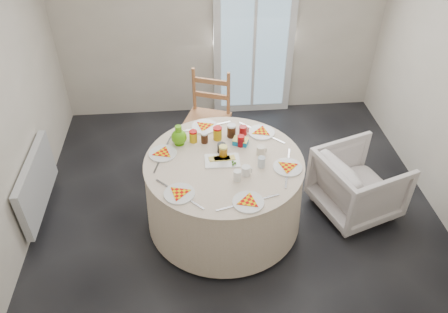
{
  "coord_description": "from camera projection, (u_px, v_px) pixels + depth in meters",
  "views": [
    {
      "loc": [
        -0.41,
        -3.09,
        3.19
      ],
      "look_at": [
        -0.15,
        -0.07,
        0.8
      ],
      "focal_mm": 35.0,
      "sensor_mm": 36.0,
      "label": 1
    }
  ],
  "objects": [
    {
      "name": "wooden_chair",
      "position": [
        207.0,
        123.0,
        4.86
      ],
      "size": [
        0.59,
        0.57,
        1.04
      ],
      "primitive_type": null,
      "rotation": [
        0.0,
        0.0,
        -0.35
      ],
      "color": "#996142",
      "rests_on": "floor"
    },
    {
      "name": "butter_tub",
      "position": [
        241.0,
        141.0,
        4.07
      ],
      "size": [
        0.17,
        0.15,
        0.06
      ],
      "primitive_type": "cube",
      "rotation": [
        0.0,
        0.0,
        -0.38
      ],
      "color": "#0A78B2",
      "rests_on": "table"
    },
    {
      "name": "mugs_glasses",
      "position": [
        243.0,
        153.0,
        3.87
      ],
      "size": [
        0.63,
        0.63,
        0.11
      ],
      "primitive_type": null,
      "rotation": [
        0.0,
        0.0,
        -0.08
      ],
      "color": "#A5A5A5",
      "rests_on": "table"
    },
    {
      "name": "green_pitcher",
      "position": [
        179.0,
        133.0,
        4.02
      ],
      "size": [
        0.19,
        0.19,
        0.19
      ],
      "primitive_type": null,
      "rotation": [
        0.0,
        0.0,
        -0.43
      ],
      "color": "#55AE10",
      "rests_on": "table"
    },
    {
      "name": "glass_door",
      "position": [
        254.0,
        36.0,
        5.32
      ],
      "size": [
        1.0,
        0.08,
        2.1
      ],
      "primitive_type": "cube",
      "color": "silver",
      "rests_on": "floor"
    },
    {
      "name": "table",
      "position": [
        224.0,
        192.0,
        4.12
      ],
      "size": [
        1.48,
        1.48,
        0.75
      ],
      "primitive_type": "cylinder",
      "color": "beige",
      "rests_on": "floor"
    },
    {
      "name": "cheese_platter",
      "position": [
        222.0,
        159.0,
        3.87
      ],
      "size": [
        0.31,
        0.21,
        0.04
      ],
      "primitive_type": null,
      "rotation": [
        0.0,
        0.0,
        -0.02
      ],
      "color": "white",
      "rests_on": "table"
    },
    {
      "name": "armchair",
      "position": [
        359.0,
        180.0,
        4.23
      ],
      "size": [
        0.87,
        0.9,
        0.74
      ],
      "primitive_type": "imported",
      "rotation": [
        0.0,
        0.0,
        1.91
      ],
      "color": "silver",
      "rests_on": "floor"
    },
    {
      "name": "radiator",
      "position": [
        37.0,
        183.0,
        4.21
      ],
      "size": [
        0.07,
        1.0,
        0.55
      ],
      "primitive_type": "cube",
      "color": "silver",
      "rests_on": "floor"
    },
    {
      "name": "floor",
      "position": [
        238.0,
        213.0,
        4.42
      ],
      "size": [
        4.0,
        4.0,
        0.0
      ],
      "primitive_type": "plane",
      "color": "black",
      "rests_on": "ground"
    },
    {
      "name": "jar_cluster",
      "position": [
        216.0,
        137.0,
        4.05
      ],
      "size": [
        0.52,
        0.3,
        0.15
      ],
      "primitive_type": null,
      "rotation": [
        0.0,
        0.0,
        0.1
      ],
      "color": "#964917",
      "rests_on": "table"
    },
    {
      "name": "wall_back",
      "position": [
        221.0,
        15.0,
        5.17
      ],
      "size": [
        4.0,
        0.02,
        2.6
      ],
      "primitive_type": "cube",
      "color": "#BCB5A3",
      "rests_on": "floor"
    },
    {
      "name": "place_settings",
      "position": [
        224.0,
        159.0,
        3.87
      ],
      "size": [
        1.7,
        1.7,
        0.03
      ],
      "primitive_type": null,
      "rotation": [
        0.0,
        0.0,
        0.26
      ],
      "color": "white",
      "rests_on": "table"
    }
  ]
}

